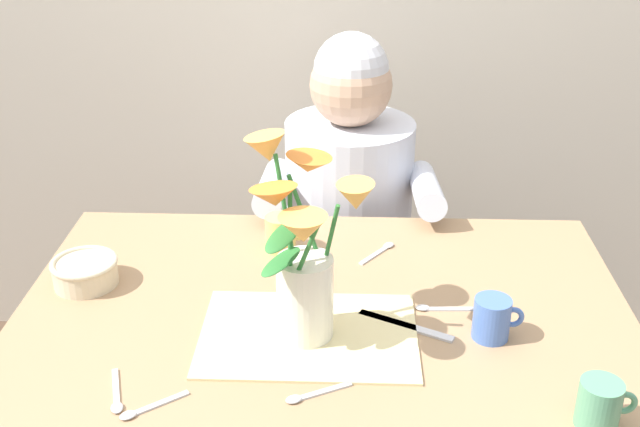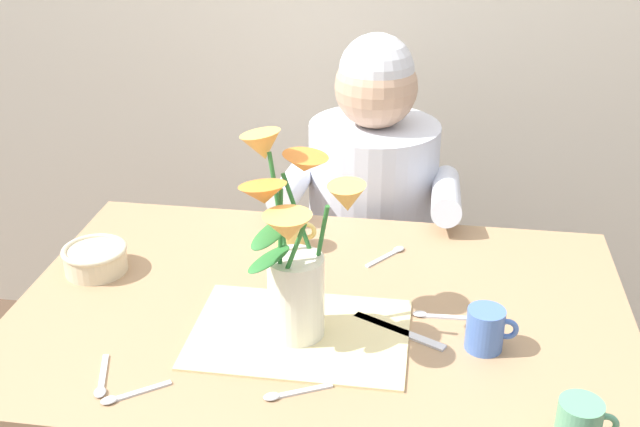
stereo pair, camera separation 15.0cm
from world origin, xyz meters
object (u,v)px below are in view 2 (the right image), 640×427
(seated_person, at_px, (371,241))
(coffee_cup, at_px, (579,424))
(ceramic_bowl, at_px, (95,258))
(tea_cup, at_px, (486,329))
(flower_vase, at_px, (294,252))
(ceramic_mug, at_px, (291,231))
(dinner_knife, at_px, (399,331))

(seated_person, height_order, coffee_cup, seated_person)
(ceramic_bowl, distance_m, coffee_cup, 1.01)
(ceramic_bowl, xyz_separation_m, tea_cup, (0.80, -0.16, 0.01))
(ceramic_bowl, bearing_deg, coffee_cup, -22.61)
(coffee_cup, bearing_deg, flower_vase, 154.71)
(coffee_cup, bearing_deg, tea_cup, 119.19)
(ceramic_mug, bearing_deg, tea_cup, -37.68)
(flower_vase, distance_m, ceramic_bowl, 0.51)
(seated_person, height_order, ceramic_bowl, seated_person)
(seated_person, bearing_deg, ceramic_bowl, -138.96)
(seated_person, height_order, tea_cup, seated_person)
(coffee_cup, distance_m, tea_cup, 0.27)
(flower_vase, bearing_deg, ceramic_bowl, 160.28)
(seated_person, distance_m, tea_cup, 0.78)
(flower_vase, relative_size, ceramic_bowl, 2.76)
(flower_vase, relative_size, coffee_cup, 4.04)
(dinner_knife, bearing_deg, ceramic_bowl, -164.88)
(seated_person, height_order, flower_vase, seated_person)
(dinner_knife, relative_size, ceramic_mug, 2.04)
(dinner_knife, xyz_separation_m, coffee_cup, (0.28, -0.26, 0.04))
(seated_person, distance_m, coffee_cup, 1.04)
(ceramic_mug, relative_size, coffee_cup, 1.00)
(flower_vase, height_order, coffee_cup, flower_vase)
(flower_vase, xyz_separation_m, coffee_cup, (0.47, -0.22, -0.13))
(ceramic_mug, bearing_deg, flower_vase, -78.18)
(flower_vase, xyz_separation_m, ceramic_bowl, (-0.46, 0.16, -0.14))
(seated_person, xyz_separation_m, ceramic_mug, (-0.15, -0.38, 0.22))
(ceramic_mug, height_order, coffee_cup, same)
(ceramic_bowl, bearing_deg, ceramic_mug, 22.69)
(ceramic_mug, bearing_deg, seated_person, 68.84)
(flower_vase, xyz_separation_m, tea_cup, (0.34, 0.01, -0.13))
(dinner_knife, bearing_deg, ceramic_mug, 157.85)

